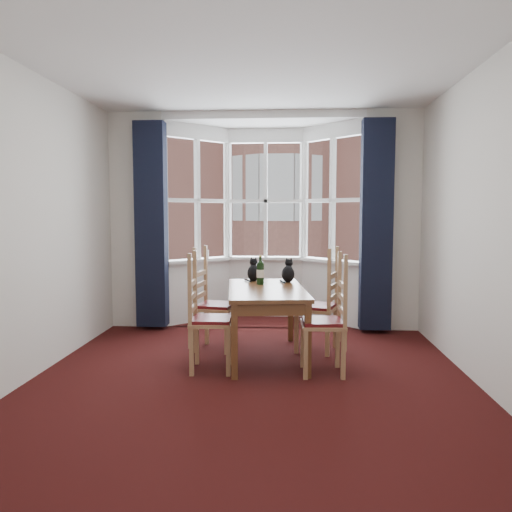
# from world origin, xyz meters

# --- Properties ---
(floor) EXTENTS (4.50, 4.50, 0.00)m
(floor) POSITION_xyz_m (0.00, 0.00, 0.00)
(floor) COLOR black
(floor) RESTS_ON ground
(ceiling) EXTENTS (4.50, 4.50, 0.00)m
(ceiling) POSITION_xyz_m (0.00, 0.00, 2.80)
(ceiling) COLOR white
(ceiling) RESTS_ON floor
(wall_left) EXTENTS (0.00, 4.50, 4.50)m
(wall_left) POSITION_xyz_m (-2.00, 0.00, 1.40)
(wall_left) COLOR silver
(wall_left) RESTS_ON floor
(wall_right) EXTENTS (0.00, 4.50, 4.50)m
(wall_right) POSITION_xyz_m (2.00, 0.00, 1.40)
(wall_right) COLOR silver
(wall_right) RESTS_ON floor
(wall_near) EXTENTS (4.00, 0.00, 4.00)m
(wall_near) POSITION_xyz_m (0.00, -2.25, 1.40)
(wall_near) COLOR silver
(wall_near) RESTS_ON floor
(wall_back_pier_left) EXTENTS (0.70, 0.12, 2.80)m
(wall_back_pier_left) POSITION_xyz_m (-1.65, 2.25, 1.40)
(wall_back_pier_left) COLOR silver
(wall_back_pier_left) RESTS_ON floor
(wall_back_pier_right) EXTENTS (0.70, 0.12, 2.80)m
(wall_back_pier_right) POSITION_xyz_m (1.65, 2.25, 1.40)
(wall_back_pier_right) COLOR silver
(wall_back_pier_right) RESTS_ON floor
(bay_window) EXTENTS (2.76, 0.94, 2.80)m
(bay_window) POSITION_xyz_m (0.00, 2.75, 1.40)
(bay_window) COLOR white
(bay_window) RESTS_ON floor
(curtain_left) EXTENTS (0.38, 0.22, 2.60)m
(curtain_left) POSITION_xyz_m (-1.42, 2.07, 1.35)
(curtain_left) COLOR black
(curtain_left) RESTS_ON floor
(curtain_right) EXTENTS (0.38, 0.22, 2.60)m
(curtain_right) POSITION_xyz_m (1.42, 2.07, 1.35)
(curtain_right) COLOR black
(curtain_right) RESTS_ON floor
(dining_table) EXTENTS (0.93, 1.51, 0.73)m
(dining_table) POSITION_xyz_m (0.11, 0.88, 0.65)
(dining_table) COLOR brown
(dining_table) RESTS_ON floor
(chair_left_near) EXTENTS (0.42, 0.44, 0.92)m
(chair_left_near) POSITION_xyz_m (-0.49, 0.43, 0.47)
(chair_left_near) COLOR #A57A50
(chair_left_near) RESTS_ON floor
(chair_left_far) EXTENTS (0.46, 0.48, 0.92)m
(chair_left_far) POSITION_xyz_m (-0.55, 1.18, 0.47)
(chair_left_far) COLOR #A57A50
(chair_left_far) RESTS_ON floor
(chair_right_near) EXTENTS (0.42, 0.44, 0.92)m
(chair_right_near) POSITION_xyz_m (0.75, 0.41, 0.47)
(chair_right_near) COLOR #A57A50
(chair_right_near) RESTS_ON floor
(chair_right_far) EXTENTS (0.51, 0.52, 0.92)m
(chair_right_far) POSITION_xyz_m (0.73, 1.15, 0.47)
(chair_right_far) COLOR #A57A50
(chair_right_far) RESTS_ON floor
(cat_left) EXTENTS (0.16, 0.21, 0.28)m
(cat_left) POSITION_xyz_m (-0.06, 1.41, 0.84)
(cat_left) COLOR black
(cat_left) RESTS_ON dining_table
(cat_right) EXTENTS (0.17, 0.22, 0.28)m
(cat_right) POSITION_xyz_m (0.33, 1.34, 0.84)
(cat_right) COLOR black
(cat_right) RESTS_ON dining_table
(wine_bottle) EXTENTS (0.08, 0.08, 0.32)m
(wine_bottle) POSITION_xyz_m (0.03, 1.13, 0.87)
(wine_bottle) COLOR black
(wine_bottle) RESTS_ON dining_table
(candle_tall) EXTENTS (0.06, 0.06, 0.12)m
(candle_tall) POSITION_xyz_m (-0.80, 2.60, 0.93)
(candle_tall) COLOR white
(candle_tall) RESTS_ON bay_window
(street) EXTENTS (80.00, 80.00, 0.00)m
(street) POSITION_xyz_m (0.00, 32.25, -6.00)
(street) COLOR #333335
(street) RESTS_ON ground
(tenement_building) EXTENTS (18.40, 7.80, 15.20)m
(tenement_building) POSITION_xyz_m (0.00, 14.01, 1.60)
(tenement_building) COLOR #A06152
(tenement_building) RESTS_ON street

